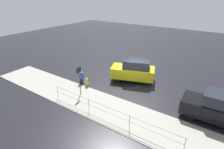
{
  "coord_description": "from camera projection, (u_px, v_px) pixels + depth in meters",
  "views": [
    {
      "loc": [
        -5.88,
        12.55,
        7.5
      ],
      "look_at": [
        1.93,
        0.83,
        0.9
      ],
      "focal_mm": 28.0,
      "sensor_mm": 36.0,
      "label": 1
    }
  ],
  "objects": [
    {
      "name": "parked_sedan",
      "position": [
        220.0,
        109.0,
        10.81
      ],
      "size": [
        4.34,
        1.85,
        1.98
      ],
      "color": "black",
      "rests_on": "ground"
    },
    {
      "name": "sign_post",
      "position": [
        79.0,
        77.0,
        13.58
      ],
      "size": [
        0.07,
        0.44,
        2.4
      ],
      "color": "#4C4C51",
      "rests_on": "ground"
    },
    {
      "name": "puddle_patch",
      "position": [
        125.0,
        80.0,
        16.54
      ],
      "size": [
        2.84,
        2.84,
        0.01
      ],
      "primitive_type": "cylinder",
      "color": "black",
      "rests_on": "ground"
    },
    {
      "name": "moving_hatchback",
      "position": [
        134.0,
        70.0,
        16.1
      ],
      "size": [
        4.24,
        2.9,
        2.06
      ],
      "color": "yellow",
      "rests_on": "ground"
    },
    {
      "name": "fire_hydrant",
      "position": [
        87.0,
        82.0,
        15.29
      ],
      "size": [
        0.42,
        0.31,
        0.8
      ],
      "color": "gold",
      "rests_on": "ground"
    },
    {
      "name": "pedestrian",
      "position": [
        81.0,
        76.0,
        15.7
      ],
      "size": [
        0.3,
        0.56,
        1.22
      ],
      "color": "blue",
      "rests_on": "ground"
    },
    {
      "name": "ground_plane",
      "position": [
        135.0,
        85.0,
        15.59
      ],
      "size": [
        60.0,
        60.0,
        0.0
      ],
      "primitive_type": "plane",
      "color": "black"
    },
    {
      "name": "metal_railing",
      "position": [
        108.0,
        110.0,
        11.07
      ],
      "size": [
        9.52,
        0.04,
        1.05
      ],
      "color": "#B7BABF",
      "rests_on": "ground"
    },
    {
      "name": "kerb_strip",
      "position": [
        108.0,
        109.0,
        12.42
      ],
      "size": [
        24.0,
        3.2,
        0.04
      ],
      "primitive_type": "cube",
      "color": "gray",
      "rests_on": "ground"
    }
  ]
}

